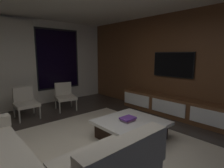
{
  "coord_description": "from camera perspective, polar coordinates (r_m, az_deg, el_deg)",
  "views": [
    {
      "loc": [
        -1.42,
        -2.22,
        1.62
      ],
      "look_at": [
        1.31,
        0.83,
        0.94
      ],
      "focal_mm": 28.67,
      "sensor_mm": 36.0,
      "label": 1
    }
  ],
  "objects": [
    {
      "name": "area_rug",
      "position": [
        3.21,
        -1.74,
        -20.83
      ],
      "size": [
        3.2,
        3.8,
        0.01
      ],
      "primitive_type": "cube",
      "color": "beige",
      "rests_on": "floor"
    },
    {
      "name": "media_wall",
      "position": [
        5.01,
        21.93,
        5.68
      ],
      "size": [
        0.12,
        7.8,
        2.7
      ],
      "color": "brown",
      "rests_on": "floor"
    },
    {
      "name": "accent_chair_by_curtain",
      "position": [
        5.12,
        -25.93,
        -4.9
      ],
      "size": [
        0.55,
        0.57,
        0.78
      ],
      "color": "#B2ADA0",
      "rests_on": "floor"
    },
    {
      "name": "back_wall_with_window",
      "position": [
        6.0,
        -28.75,
        5.66
      ],
      "size": [
        6.6,
        0.3,
        2.7
      ],
      "color": "silver",
      "rests_on": "floor"
    },
    {
      "name": "media_console",
      "position": [
        4.97,
        19.11,
        -7.07
      ],
      "size": [
        0.46,
        3.1,
        0.52
      ],
      "color": "brown",
      "rests_on": "floor"
    },
    {
      "name": "mounted_tv",
      "position": [
        5.03,
        18.82,
        5.88
      ],
      "size": [
        0.05,
        1.14,
        0.66
      ],
      "color": "black"
    },
    {
      "name": "accent_chair_near_window",
      "position": [
        5.5,
        -14.84,
        -3.32
      ],
      "size": [
        0.64,
        0.66,
        0.78
      ],
      "color": "#B2ADA0",
      "rests_on": "floor"
    },
    {
      "name": "coffee_table",
      "position": [
        3.58,
        6.04,
        -14.22
      ],
      "size": [
        1.16,
        1.16,
        0.36
      ],
      "color": "black",
      "rests_on": "floor"
    },
    {
      "name": "book_stack_on_coffee_table",
      "position": [
        3.49,
        5.1,
        -11.06
      ],
      "size": [
        0.28,
        0.22,
        0.07
      ],
      "color": "gray",
      "rests_on": "coffee_table"
    },
    {
      "name": "floor",
      "position": [
        3.1,
        -8.39,
        -22.21
      ],
      "size": [
        9.2,
        9.2,
        0.0
      ],
      "primitive_type": "plane",
      "color": "#332B26"
    }
  ]
}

